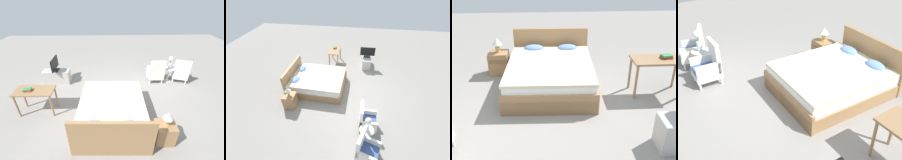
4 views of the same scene
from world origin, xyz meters
The scene contains 8 objects.
ground_plane centered at (0.00, 0.00, 0.00)m, with size 16.00×16.00×0.00m, color gray.
bed centered at (0.17, 1.11, 0.30)m, with size 1.80×2.22×0.96m.
armchair_by_window_left centered at (-2.49, -0.90, 0.37)m, with size 0.68×0.68×0.92m.
armchair_by_window_right centered at (-1.54, -0.89, 0.37)m, with size 0.54×0.54×0.92m.
side_table centered at (-2.02, -0.89, 0.34)m, with size 0.40×0.40×0.55m.
flower_vase centered at (-2.02, -0.89, 0.84)m, with size 0.17×0.17×0.48m.
nightstand centered at (-1.01, 1.79, 0.26)m, with size 0.44×0.41×0.52m.
table_lamp centered at (-1.01, 1.79, 0.74)m, with size 0.22×0.22×0.33m.
Camera 4 is at (3.46, -2.04, 3.15)m, focal length 42.00 mm.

